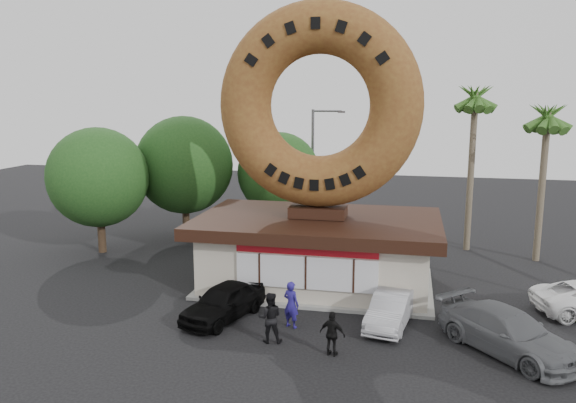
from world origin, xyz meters
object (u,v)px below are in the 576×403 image
(car_black, at_px, (223,302))
(car_grey, at_px, (508,332))
(giant_donut, at_px, (319,106))
(person_left, at_px, (291,304))
(street_lamp, at_px, (315,165))
(car_silver, at_px, (390,309))
(person_right, at_px, (332,334))
(donut_shop, at_px, (318,249))
(person_center, at_px, (270,317))

(car_black, height_order, car_grey, car_grey)
(giant_donut, height_order, person_left, giant_donut)
(giant_donut, xyz_separation_m, street_lamp, (-1.86, 10.00, -3.91))
(car_silver, height_order, car_grey, car_grey)
(giant_donut, relative_size, car_black, 2.19)
(street_lamp, xyz_separation_m, car_grey, (9.48, -15.68, -3.72))
(giant_donut, relative_size, person_right, 5.79)
(giant_donut, bearing_deg, car_grey, -36.69)
(donut_shop, relative_size, giant_donut, 1.22)
(street_lamp, bearing_deg, person_right, -78.33)
(donut_shop, relative_size, car_black, 2.68)
(person_left, bearing_deg, car_grey, -161.28)
(person_left, xyz_separation_m, car_grey, (7.81, -0.55, -0.16))
(street_lamp, relative_size, car_black, 1.91)
(giant_donut, xyz_separation_m, car_black, (-3.02, -4.89, -7.68))
(street_lamp, bearing_deg, donut_shop, -79.50)
(person_left, bearing_deg, donut_shop, -69.38)
(giant_donut, distance_m, car_grey, 12.19)
(person_center, bearing_deg, street_lamp, -96.46)
(donut_shop, height_order, person_center, donut_shop)
(car_silver, bearing_deg, person_left, -155.21)
(donut_shop, height_order, car_black, donut_shop)
(street_lamp, relative_size, person_right, 5.05)
(giant_donut, relative_size, car_grey, 1.76)
(person_left, height_order, person_right, person_left)
(car_black, bearing_deg, street_lamp, 104.32)
(car_black, xyz_separation_m, car_silver, (6.57, 0.77, -0.08))
(street_lamp, bearing_deg, person_center, -85.91)
(person_left, relative_size, person_center, 0.98)
(car_black, relative_size, car_silver, 1.08)
(car_black, bearing_deg, donut_shop, 77.03)
(person_left, distance_m, car_silver, 3.89)
(person_right, bearing_deg, car_black, -11.29)
(giant_donut, bearing_deg, person_center, -95.78)
(street_lamp, height_order, person_left, street_lamp)
(donut_shop, bearing_deg, car_grey, -36.61)
(person_right, height_order, car_grey, person_right)
(giant_donut, bearing_deg, donut_shop, -90.00)
(car_black, height_order, car_silver, car_black)
(car_silver, bearing_deg, street_lamp, 120.66)
(person_right, distance_m, car_black, 5.25)
(giant_donut, bearing_deg, car_black, -121.66)
(giant_donut, height_order, car_silver, giant_donut)
(street_lamp, xyz_separation_m, person_left, (1.67, -15.13, -3.56))
(person_center, distance_m, car_black, 2.91)
(person_left, xyz_separation_m, person_right, (1.89, -2.08, -0.13))
(car_silver, bearing_deg, car_grey, -11.27)
(person_center, xyz_separation_m, person_right, (2.37, -0.61, -0.14))
(street_lamp, height_order, person_right, street_lamp)
(person_left, bearing_deg, giant_donut, -69.37)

